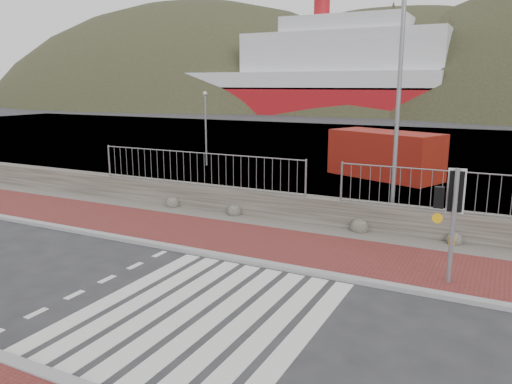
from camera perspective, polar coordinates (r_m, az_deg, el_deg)
The scene contains 14 objects.
ground at distance 10.37m, azimuth -6.14°, elevation -13.67°, with size 220.00×220.00×0.00m, color #28282B.
sidewalk_far at distance 14.06m, azimuth 3.93°, elevation -6.38°, with size 40.00×3.00×0.08m, color maroon.
kerb_far at distance 12.76m, azimuth 1.26°, elevation -8.27°, with size 40.00×0.25×0.12m, color gray.
zebra_crossing at distance 10.37m, azimuth -6.14°, elevation -13.64°, with size 4.62×5.60×0.01m.
gravel_strip at distance 15.84m, azimuth 6.77°, elevation -4.32°, with size 40.00×1.50×0.06m, color #59544C.
stone_wall at distance 16.45m, azimuth 7.77°, elevation -2.20°, with size 40.00×0.60×0.90m, color #46413A.
railing at distance 16.03m, azimuth 7.73°, elevation 2.43°, with size 18.07×0.07×1.22m.
quay at distance 36.34m, azimuth 18.57°, elevation 4.47°, with size 120.00×40.00×0.50m, color #4C4C4F.
water at distance 71.02m, azimuth 22.88°, elevation 7.65°, with size 220.00×50.00×0.05m, color #3F4C54.
ferry at distance 81.35m, azimuth 5.52°, elevation 12.79°, with size 50.00×16.00×20.00m.
hills_backdrop at distance 99.59m, azimuth 26.77°, elevation -5.18°, with size 254.00×90.00×100.00m.
traffic_signal_far at distance 11.89m, azimuth 21.61°, elevation -1.03°, with size 0.65×0.26×2.72m.
streetlight at distance 16.18m, azimuth 16.48°, elevation 10.91°, with size 1.62×0.33×7.61m.
shipping_container at distance 25.31m, azimuth 14.52°, elevation 4.16°, with size 5.41×2.26×2.26m, color maroon.
Camera 1 is at (5.15, -7.78, 4.52)m, focal length 35.00 mm.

